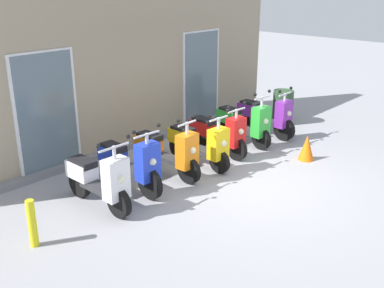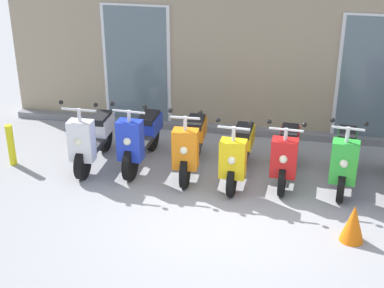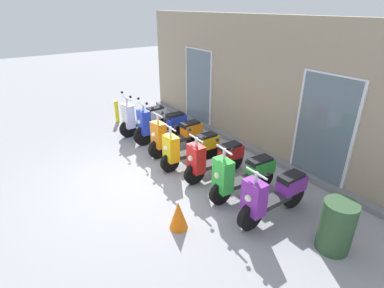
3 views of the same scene
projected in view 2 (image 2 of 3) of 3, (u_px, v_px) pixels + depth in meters
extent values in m
plane|color=#939399|center=(225.00, 218.00, 7.96)|extent=(40.00, 40.00, 0.00)
cube|color=gray|center=(253.00, 44.00, 10.12)|extent=(9.12, 0.30, 3.27)
cube|color=slate|center=(248.00, 131.00, 10.56)|extent=(9.12, 0.20, 0.12)
cube|color=silver|center=(137.00, 66.00, 10.55)|extent=(1.28, 0.04, 2.30)
cube|color=slate|center=(137.00, 67.00, 10.53)|extent=(1.16, 0.02, 2.22)
cube|color=silver|center=(374.00, 81.00, 9.80)|extent=(1.28, 0.04, 2.30)
cube|color=slate|center=(374.00, 81.00, 9.78)|extent=(1.16, 0.02, 2.22)
cylinder|color=black|center=(83.00, 164.00, 8.94)|extent=(0.12, 0.48, 0.48)
cylinder|color=black|center=(105.00, 137.00, 9.87)|extent=(0.12, 0.48, 0.48)
cube|color=#2D2D30|center=(94.00, 145.00, 9.36)|extent=(0.26, 0.65, 0.09)
cube|color=white|center=(82.00, 141.00, 8.81)|extent=(0.38, 0.24, 0.65)
sphere|color=#F2EFCC|center=(78.00, 142.00, 8.68)|extent=(0.12, 0.12, 0.12)
cube|color=white|center=(102.00, 125.00, 9.66)|extent=(0.30, 0.52, 0.28)
cube|color=black|center=(100.00, 118.00, 9.57)|extent=(0.26, 0.48, 0.11)
cylinder|color=silver|center=(79.00, 116.00, 8.64)|extent=(0.06, 0.06, 0.23)
cylinder|color=silver|center=(79.00, 110.00, 8.60)|extent=(0.55, 0.04, 0.04)
sphere|color=black|center=(96.00, 105.00, 8.50)|extent=(0.07, 0.07, 0.07)
sphere|color=black|center=(61.00, 102.00, 8.60)|extent=(0.07, 0.07, 0.07)
cylinder|color=black|center=(130.00, 164.00, 8.89)|extent=(0.13, 0.54, 0.54)
cylinder|color=black|center=(152.00, 135.00, 9.89)|extent=(0.13, 0.54, 0.54)
cube|color=#2D2D30|center=(142.00, 143.00, 9.35)|extent=(0.29, 0.71, 0.09)
cube|color=#1E38C6|center=(130.00, 140.00, 8.77)|extent=(0.39, 0.26, 0.64)
sphere|color=#F2EFCC|center=(127.00, 141.00, 8.64)|extent=(0.12, 0.12, 0.12)
cube|color=#1E38C6|center=(150.00, 124.00, 9.70)|extent=(0.32, 0.53, 0.28)
cube|color=black|center=(149.00, 117.00, 9.60)|extent=(0.28, 0.49, 0.11)
cylinder|color=silver|center=(129.00, 116.00, 8.60)|extent=(0.06, 0.06, 0.19)
cylinder|color=silver|center=(129.00, 112.00, 8.57)|extent=(0.51, 0.06, 0.04)
sphere|color=black|center=(145.00, 107.00, 8.47)|extent=(0.07, 0.07, 0.07)
sphere|color=black|center=(112.00, 104.00, 8.58)|extent=(0.07, 0.07, 0.07)
cylinder|color=black|center=(185.00, 172.00, 8.69)|extent=(0.12, 0.49, 0.49)
cylinder|color=black|center=(197.00, 142.00, 9.70)|extent=(0.12, 0.49, 0.49)
cube|color=#2D2D30|center=(191.00, 151.00, 9.15)|extent=(0.28, 0.71, 0.09)
cube|color=orange|center=(185.00, 149.00, 8.57)|extent=(0.39, 0.25, 0.62)
sphere|color=#F2EFCC|center=(184.00, 150.00, 8.44)|extent=(0.12, 0.12, 0.12)
cube|color=orange|center=(196.00, 129.00, 9.49)|extent=(0.31, 0.53, 0.28)
cube|color=black|center=(196.00, 122.00, 9.39)|extent=(0.27, 0.49, 0.11)
cylinder|color=silver|center=(185.00, 124.00, 8.40)|extent=(0.06, 0.06, 0.24)
cylinder|color=silver|center=(185.00, 118.00, 8.36)|extent=(0.45, 0.05, 0.04)
sphere|color=black|center=(200.00, 112.00, 8.28)|extent=(0.07, 0.07, 0.07)
sphere|color=black|center=(170.00, 111.00, 8.35)|extent=(0.07, 0.07, 0.07)
cylinder|color=black|center=(232.00, 181.00, 8.47)|extent=(0.12, 0.45, 0.45)
cylinder|color=black|center=(244.00, 149.00, 9.47)|extent=(0.12, 0.45, 0.45)
cube|color=#2D2D30|center=(239.00, 159.00, 8.93)|extent=(0.29, 0.71, 0.09)
cube|color=yellow|center=(233.00, 159.00, 8.36)|extent=(0.39, 0.26, 0.58)
sphere|color=#F2EFCC|center=(232.00, 160.00, 8.23)|extent=(0.12, 0.12, 0.12)
cube|color=yellow|center=(244.00, 137.00, 9.27)|extent=(0.32, 0.53, 0.28)
cube|color=black|center=(244.00, 130.00, 9.18)|extent=(0.28, 0.49, 0.11)
cylinder|color=silver|center=(234.00, 135.00, 8.19)|extent=(0.06, 0.06, 0.24)
cylinder|color=silver|center=(234.00, 128.00, 8.15)|extent=(0.47, 0.06, 0.04)
sphere|color=black|center=(251.00, 123.00, 8.06)|extent=(0.07, 0.07, 0.07)
sphere|color=black|center=(218.00, 120.00, 8.16)|extent=(0.07, 0.07, 0.07)
cylinder|color=black|center=(282.00, 180.00, 8.47)|extent=(0.11, 0.48, 0.48)
cylinder|color=black|center=(289.00, 150.00, 9.41)|extent=(0.11, 0.48, 0.48)
cube|color=#2D2D30|center=(286.00, 159.00, 8.90)|extent=(0.29, 0.67, 0.09)
cube|color=red|center=(284.00, 158.00, 8.36)|extent=(0.39, 0.26, 0.58)
sphere|color=#F2EFCC|center=(283.00, 159.00, 8.23)|extent=(0.12, 0.12, 0.12)
cube|color=red|center=(289.00, 139.00, 9.22)|extent=(0.32, 0.53, 0.28)
cube|color=black|center=(290.00, 132.00, 9.13)|extent=(0.28, 0.49, 0.11)
cylinder|color=silver|center=(286.00, 135.00, 8.20)|extent=(0.06, 0.06, 0.20)
cylinder|color=silver|center=(286.00, 130.00, 8.17)|extent=(0.50, 0.06, 0.04)
sphere|color=black|center=(304.00, 125.00, 8.07)|extent=(0.07, 0.07, 0.07)
sphere|color=black|center=(269.00, 122.00, 8.18)|extent=(0.07, 0.07, 0.07)
cylinder|color=black|center=(341.00, 187.00, 8.31)|extent=(0.15, 0.47, 0.46)
cylinder|color=black|center=(345.00, 156.00, 9.24)|extent=(0.15, 0.47, 0.46)
cube|color=#2D2D30|center=(344.00, 165.00, 8.74)|extent=(0.32, 0.68, 0.09)
cube|color=green|center=(344.00, 162.00, 8.19)|extent=(0.40, 0.27, 0.64)
sphere|color=#F2EFCC|center=(344.00, 164.00, 8.06)|extent=(0.12, 0.12, 0.12)
cube|color=green|center=(347.00, 141.00, 9.03)|extent=(0.35, 0.54, 0.28)
cube|color=black|center=(348.00, 134.00, 8.94)|extent=(0.30, 0.50, 0.11)
cylinder|color=silver|center=(347.00, 135.00, 8.01)|extent=(0.06, 0.06, 0.24)
cylinder|color=silver|center=(348.00, 129.00, 7.97)|extent=(0.46, 0.08, 0.04)
sphere|color=black|center=(366.00, 124.00, 7.86)|extent=(0.07, 0.07, 0.07)
sphere|color=black|center=(332.00, 120.00, 7.98)|extent=(0.07, 0.07, 0.07)
cylinder|color=yellow|center=(11.00, 145.00, 9.33)|extent=(0.12, 0.12, 0.70)
cone|color=orange|center=(353.00, 223.00, 7.37)|extent=(0.32, 0.32, 0.52)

